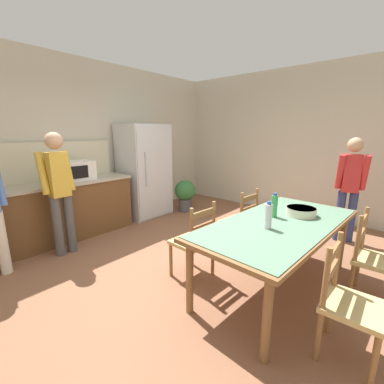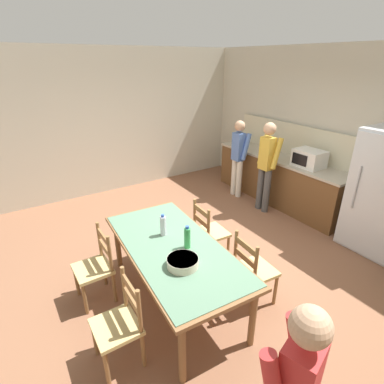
{
  "view_description": "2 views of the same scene",
  "coord_description": "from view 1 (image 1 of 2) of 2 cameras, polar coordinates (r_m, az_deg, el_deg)",
  "views": [
    {
      "loc": [
        -2.1,
        -1.84,
        1.67
      ],
      "look_at": [
        0.17,
        0.11,
        0.97
      ],
      "focal_mm": 24.0,
      "sensor_mm": 36.0,
      "label": 1
    },
    {
      "loc": [
        2.88,
        -2.22,
        2.66
      ],
      "look_at": [
        -0.18,
        -0.26,
        1.04
      ],
      "focal_mm": 28.0,
      "sensor_mm": 36.0,
      "label": 2
    }
  ],
  "objects": [
    {
      "name": "dining_table",
      "position": [
        2.86,
        18.78,
        -7.62
      ],
      "size": [
        2.14,
        1.1,
        0.76
      ],
      "rotation": [
        0.0,
        0.0,
        -0.06
      ],
      "color": "brown",
      "rests_on": "ground"
    },
    {
      "name": "refrigerator",
      "position": [
        5.23,
        -10.46,
        4.6
      ],
      "size": [
        0.89,
        0.73,
        1.81
      ],
      "color": "silver",
      "rests_on": "ground"
    },
    {
      "name": "microwave",
      "position": [
        4.5,
        -24.38,
        4.35
      ],
      "size": [
        0.5,
        0.39,
        0.3
      ],
      "color": "white",
      "rests_on": "kitchen_counter"
    },
    {
      "name": "chair_side_far_left",
      "position": [
        3.0,
        0.5,
        -10.97
      ],
      "size": [
        0.44,
        0.42,
        0.91
      ],
      "rotation": [
        0.0,
        0.0,
        3.08
      ],
      "color": "olive",
      "rests_on": "ground"
    },
    {
      "name": "kitchen_counter",
      "position": [
        4.43,
        -31.18,
        -4.61
      ],
      "size": [
        2.91,
        0.66,
        0.92
      ],
      "color": "brown",
      "rests_on": "ground"
    },
    {
      "name": "potted_plant",
      "position": [
        5.51,
        -1.54,
        -0.28
      ],
      "size": [
        0.44,
        0.44,
        0.67
      ],
      "color": "#4C4C51",
      "rests_on": "ground"
    },
    {
      "name": "chair_side_near_right",
      "position": [
        3.19,
        35.31,
        -12.04
      ],
      "size": [
        0.42,
        0.4,
        0.91
      ],
      "rotation": [
        0.0,
        0.0,
        -0.01
      ],
      "color": "olive",
      "rests_on": "ground"
    },
    {
      "name": "wall_right",
      "position": [
        5.67,
        22.02,
        10.04
      ],
      "size": [
        0.12,
        5.2,
        2.9
      ],
      "primitive_type": "cube",
      "color": "beige",
      "rests_on": "ground"
    },
    {
      "name": "wall_back",
      "position": [
        4.97,
        -24.7,
        9.49
      ],
      "size": [
        6.52,
        0.12,
        2.9
      ],
      "primitive_type": "cube",
      "color": "beige",
      "rests_on": "ground"
    },
    {
      "name": "chair_side_near_left",
      "position": [
        2.35,
        31.34,
        -20.37
      ],
      "size": [
        0.43,
        0.41,
        0.91
      ],
      "rotation": [
        0.0,
        0.0,
        0.02
      ],
      "color": "olive",
      "rests_on": "ground"
    },
    {
      "name": "chair_side_far_right",
      "position": [
        3.69,
        10.67,
        -6.49
      ],
      "size": [
        0.45,
        0.43,
        0.91
      ],
      "rotation": [
        0.0,
        0.0,
        3.06
      ],
      "color": "olive",
      "rests_on": "ground"
    },
    {
      "name": "bottle_near_centre",
      "position": [
        2.58,
        16.58,
        -5.15
      ],
      "size": [
        0.07,
        0.07,
        0.27
      ],
      "color": "silver",
      "rests_on": "dining_table"
    },
    {
      "name": "counter_splashback",
      "position": [
        4.58,
        -33.53,
        5.35
      ],
      "size": [
        2.87,
        0.03,
        0.6
      ],
      "primitive_type": "cube",
      "color": "beige",
      "rests_on": "kitchen_counter"
    },
    {
      "name": "serving_bowl",
      "position": [
        3.12,
        23.07,
        -3.89
      ],
      "size": [
        0.32,
        0.32,
        0.09
      ],
      "color": "beige",
      "rests_on": "dining_table"
    },
    {
      "name": "bottle_off_centre",
      "position": [
        2.94,
        17.8,
        -2.96
      ],
      "size": [
        0.07,
        0.07,
        0.27
      ],
      "color": "green",
      "rests_on": "dining_table"
    },
    {
      "name": "person_by_table",
      "position": [
        4.52,
        31.66,
        1.36
      ],
      "size": [
        0.34,
        0.45,
        1.59
      ],
      "rotation": [
        0.0,
        0.0,
        3.45
      ],
      "color": "navy",
      "rests_on": "ground"
    },
    {
      "name": "person_at_counter",
      "position": [
        3.86,
        -27.42,
        0.8
      ],
      "size": [
        0.42,
        0.29,
        1.67
      ],
      "rotation": [
        0.0,
        0.0,
        1.57
      ],
      "color": "#4C4C4C",
      "rests_on": "ground"
    },
    {
      "name": "ground_plane",
      "position": [
        3.25,
        -0.6,
        -17.68
      ],
      "size": [
        8.32,
        8.32,
        0.0
      ],
      "primitive_type": "plane",
      "color": "brown"
    }
  ]
}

